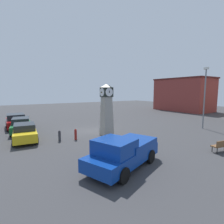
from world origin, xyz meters
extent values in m
plane|color=#38383A|center=(0.00, 0.00, 0.00)|extent=(88.96, 88.96, 0.00)
cube|color=#9E998F|center=(2.56, 0.67, 0.38)|extent=(1.08, 1.08, 0.76)
cube|color=#9D988D|center=(2.56, 0.67, 1.15)|extent=(1.02, 1.02, 0.76)
cube|color=#9B968C|center=(2.56, 0.67, 1.91)|extent=(0.96, 0.96, 0.76)
cube|color=#9A958B|center=(2.56, 0.67, 2.67)|extent=(0.90, 0.90, 0.76)
cube|color=#9B968C|center=(2.56, 0.67, 3.44)|extent=(0.84, 0.84, 0.76)
cube|color=black|center=(2.56, 0.67, 4.27)|extent=(0.97, 0.97, 0.90)
cylinder|color=white|center=(2.56, 1.18, 4.27)|extent=(0.80, 0.04, 0.80)
cube|color=black|center=(2.56, 1.20, 4.27)|extent=(0.06, 0.18, 0.10)
cube|color=black|center=(2.56, 1.20, 4.27)|extent=(0.04, 0.13, 0.30)
cylinder|color=white|center=(2.56, 0.16, 4.27)|extent=(0.80, 0.04, 0.80)
cube|color=black|center=(2.56, 0.14, 4.27)|extent=(0.06, 0.18, 0.12)
cube|color=black|center=(2.56, 0.14, 4.27)|extent=(0.04, 0.27, 0.20)
cylinder|color=white|center=(3.06, 0.67, 4.27)|extent=(0.04, 0.80, 0.80)
cube|color=black|center=(3.09, 0.67, 4.27)|extent=(0.18, 0.06, 0.09)
cube|color=black|center=(3.09, 0.67, 4.27)|extent=(0.19, 0.04, 0.27)
cylinder|color=white|center=(2.05, 0.67, 4.27)|extent=(0.04, 0.80, 0.80)
cube|color=black|center=(2.03, 0.67, 4.27)|extent=(0.18, 0.06, 0.05)
cube|color=black|center=(2.03, 0.67, 4.27)|extent=(0.12, 0.04, 0.30)
pyramid|color=black|center=(2.56, 0.67, 4.89)|extent=(1.02, 1.02, 0.34)
cylinder|color=#333338|center=(2.28, -3.94, 0.42)|extent=(0.22, 0.22, 0.84)
sphere|color=#333338|center=(2.28, -3.94, 0.88)|extent=(0.20, 0.20, 0.20)
cylinder|color=maroon|center=(2.57, -2.58, 0.43)|extent=(0.22, 0.22, 0.86)
sphere|color=maroon|center=(2.57, -2.58, 0.89)|extent=(0.20, 0.20, 0.20)
cube|color=#A51111|center=(-6.00, -6.76, 0.64)|extent=(4.57, 2.02, 0.74)
cube|color=#1E2328|center=(-6.34, -6.76, 1.33)|extent=(2.52, 1.84, 0.64)
cylinder|color=black|center=(-4.58, -5.82, 0.32)|extent=(0.64, 0.22, 0.64)
cylinder|color=black|center=(-4.59, -7.71, 0.32)|extent=(0.64, 0.22, 0.64)
cylinder|color=black|center=(-7.41, -5.80, 0.32)|extent=(0.64, 0.22, 0.64)
cylinder|color=black|center=(-7.42, -7.70, 0.32)|extent=(0.64, 0.22, 0.64)
cube|color=#19602D|center=(-3.17, -6.48, 0.62)|extent=(4.73, 2.34, 0.70)
cube|color=#1E2328|center=(-3.51, -6.43, 1.26)|extent=(2.69, 1.93, 0.58)
cylinder|color=black|center=(-1.66, -5.84, 0.32)|extent=(0.66, 0.30, 0.64)
cylinder|color=black|center=(-1.89, -7.49, 0.32)|extent=(0.66, 0.30, 0.64)
cylinder|color=black|center=(-4.45, -5.47, 0.32)|extent=(0.66, 0.30, 0.64)
cylinder|color=black|center=(-4.67, -7.11, 0.32)|extent=(0.66, 0.30, 0.64)
cube|color=gold|center=(0.68, -6.50, 0.63)|extent=(4.08, 2.11, 0.72)
cube|color=#1E2328|center=(0.39, -6.48, 1.26)|extent=(2.30, 1.82, 0.53)
cylinder|color=black|center=(1.97, -5.75, 0.32)|extent=(0.66, 0.27, 0.64)
cylinder|color=black|center=(1.83, -7.45, 0.32)|extent=(0.66, 0.27, 0.64)
cylinder|color=black|center=(-0.47, -5.55, 0.32)|extent=(0.66, 0.27, 0.64)
cylinder|color=black|center=(-0.61, -7.25, 0.32)|extent=(0.66, 0.27, 0.64)
cube|color=navy|center=(9.47, -2.27, 0.70)|extent=(3.74, 5.46, 0.70)
cube|color=navy|center=(9.79, -3.10, 1.45)|extent=(2.47, 2.35, 0.80)
cube|color=navy|center=(9.11, -1.33, 1.23)|extent=(2.93, 3.34, 0.36)
cylinder|color=black|center=(10.93, -3.34, 0.40)|extent=(0.55, 0.85, 0.80)
cylinder|color=black|center=(9.10, -4.04, 0.40)|extent=(0.55, 0.85, 0.80)
cylinder|color=black|center=(9.85, -0.51, 0.40)|extent=(0.55, 0.85, 0.80)
cylinder|color=black|center=(8.01, -1.21, 0.40)|extent=(0.55, 0.85, 0.80)
cube|color=brown|center=(11.15, 5.26, 0.45)|extent=(0.80, 1.67, 0.08)
cylinder|color=#262628|center=(11.08, 5.93, 0.23)|extent=(0.06, 0.06, 0.45)
cylinder|color=#262628|center=(10.84, 4.67, 0.23)|extent=(0.06, 0.06, 0.45)
cylinder|color=#262628|center=(11.23, 4.59, 0.23)|extent=(0.06, 0.06, 0.45)
cylinder|color=slate|center=(5.93, 11.79, 3.40)|extent=(0.14, 0.14, 6.81)
cube|color=silver|center=(5.93, 11.79, 6.93)|extent=(0.50, 0.24, 0.24)
cube|color=maroon|center=(-7.20, 26.12, 3.42)|extent=(11.64, 6.52, 6.84)
cube|color=#4F1E1B|center=(-7.20, 26.12, 6.99)|extent=(11.99, 6.72, 0.30)
camera|label=1|loc=(17.31, -7.99, 4.40)|focal=28.00mm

